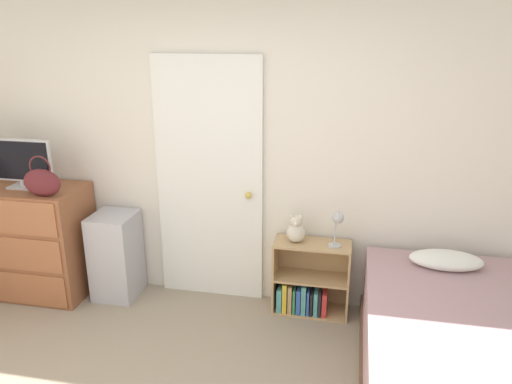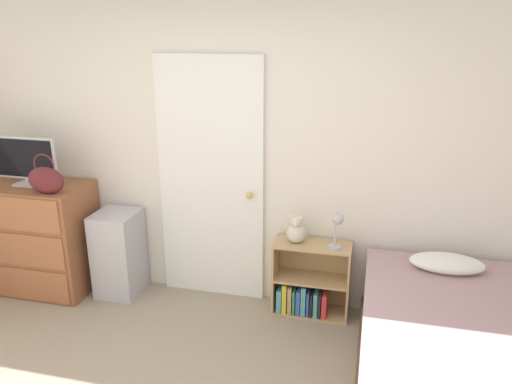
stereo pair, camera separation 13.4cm
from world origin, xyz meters
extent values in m
cube|color=silver|center=(0.00, 1.99, 1.27)|extent=(10.00, 0.06, 2.55)
cube|color=white|center=(-0.25, 1.94, 1.03)|extent=(0.90, 0.04, 2.05)
sphere|color=gold|center=(0.09, 1.90, 0.95)|extent=(0.06, 0.06, 0.06)
cube|color=brown|center=(-1.78, 1.68, 0.49)|extent=(0.94, 0.54, 0.97)
cube|color=#9D5B39|center=(-1.78, 1.40, 0.17)|extent=(0.87, 0.01, 0.29)
cube|color=#9D5B39|center=(-1.78, 1.40, 0.49)|extent=(0.87, 0.01, 0.29)
cube|color=#9D5B39|center=(-1.78, 1.40, 0.81)|extent=(0.87, 0.01, 0.29)
cube|color=#B7B7BC|center=(-1.79, 1.67, 0.98)|extent=(0.21, 0.16, 0.01)
cylinder|color=#B7B7BC|center=(-1.79, 1.67, 1.01)|extent=(0.04, 0.04, 0.04)
cube|color=#B7B7BC|center=(-1.79, 1.67, 1.20)|extent=(0.59, 0.02, 0.36)
cube|color=black|center=(-1.79, 1.65, 1.20)|extent=(0.55, 0.01, 0.32)
ellipsoid|color=#591E23|center=(-1.49, 1.50, 1.08)|extent=(0.32, 0.12, 0.22)
torus|color=#591E23|center=(-1.49, 1.50, 1.21)|extent=(0.19, 0.01, 0.19)
cube|color=#ADADB7|center=(-1.05, 1.75, 0.37)|extent=(0.35, 0.39, 0.75)
cube|color=tan|center=(0.33, 1.81, 0.31)|extent=(0.02, 0.27, 0.62)
cube|color=tan|center=(0.93, 1.81, 0.31)|extent=(0.02, 0.27, 0.62)
cube|color=tan|center=(0.63, 1.81, 0.01)|extent=(0.58, 0.27, 0.02)
cube|color=tan|center=(0.63, 1.81, 0.31)|extent=(0.58, 0.27, 0.02)
cube|color=tan|center=(0.63, 1.81, 0.61)|extent=(0.58, 0.27, 0.02)
cube|color=tan|center=(0.63, 1.94, 0.31)|extent=(0.61, 0.01, 0.62)
cube|color=teal|center=(0.38, 1.76, 0.12)|extent=(0.04, 0.15, 0.20)
cube|color=gold|center=(0.43, 1.76, 0.15)|extent=(0.04, 0.16, 0.26)
cube|color=tan|center=(0.47, 1.76, 0.14)|extent=(0.03, 0.16, 0.24)
cube|color=#338C4C|center=(0.50, 1.79, 0.12)|extent=(0.02, 0.21, 0.21)
cube|color=#3359B2|center=(0.54, 1.78, 0.13)|extent=(0.03, 0.19, 0.21)
cube|color=teal|center=(0.58, 1.80, 0.14)|extent=(0.04, 0.23, 0.25)
cube|color=#3359B2|center=(0.62, 1.77, 0.12)|extent=(0.02, 0.16, 0.21)
cube|color=black|center=(0.65, 1.77, 0.12)|extent=(0.02, 0.17, 0.20)
cube|color=teal|center=(0.68, 1.78, 0.12)|extent=(0.03, 0.19, 0.21)
cube|color=black|center=(0.71, 1.77, 0.12)|extent=(0.02, 0.18, 0.21)
cube|color=red|center=(0.75, 1.76, 0.12)|extent=(0.04, 0.15, 0.20)
sphere|color=beige|center=(0.49, 1.81, 0.69)|extent=(0.15, 0.15, 0.15)
sphere|color=beige|center=(0.49, 1.81, 0.79)|extent=(0.09, 0.09, 0.09)
sphere|color=silver|center=(0.49, 1.77, 0.79)|extent=(0.03, 0.03, 0.03)
sphere|color=beige|center=(0.46, 1.81, 0.83)|extent=(0.04, 0.04, 0.04)
sphere|color=beige|center=(0.53, 1.81, 0.83)|extent=(0.04, 0.04, 0.04)
cylinder|color=#B2B2B7|center=(0.80, 1.78, 0.62)|extent=(0.10, 0.10, 0.01)
cylinder|color=#B2B2B7|center=(0.80, 1.78, 0.73)|extent=(0.01, 0.01, 0.21)
sphere|color=#B2B2B7|center=(0.82, 1.77, 0.86)|extent=(0.09, 0.09, 0.09)
cube|color=#B28C93|center=(1.62, 1.00, 0.35)|extent=(1.13, 1.83, 0.46)
ellipsoid|color=white|center=(1.62, 1.68, 0.63)|extent=(0.52, 0.28, 0.12)
camera|label=1|loc=(0.91, -1.83, 2.27)|focal=35.00mm
camera|label=2|loc=(1.04, -1.80, 2.27)|focal=35.00mm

